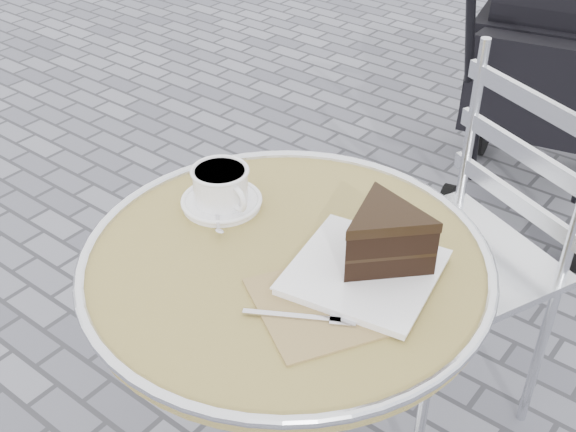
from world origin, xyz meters
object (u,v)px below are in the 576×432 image
Objects in this scene: cafe_table at (286,326)px; cake_plate_set at (379,246)px; baby_stroller at (552,73)px; bistro_chair at (487,215)px; cappuccino_set at (221,190)px.

cake_plate_set reaches higher than cafe_table.
baby_stroller is at bearing 88.61° from cake_plate_set.
bistro_chair is (-0.01, 0.51, -0.23)m from cake_plate_set.
bistro_chair is 1.04m from baby_stroller.
cappuccino_set is at bearing -107.01° from baby_stroller.
cafe_table is at bearing -80.09° from bistro_chair.
cappuccino_set is at bearing 171.54° from cake_plate_set.
cappuccino_set is at bearing -99.28° from bistro_chair.
cappuccino_set is 1.56m from baby_stroller.
baby_stroller is (-0.10, 1.58, -0.08)m from cafe_table.
baby_stroller is (-0.23, 1.01, -0.08)m from bistro_chair.
cafe_table is 1.59m from baby_stroller.
baby_stroller is (0.10, 1.53, -0.28)m from cappuccino_set.
cafe_table is 0.28m from cappuccino_set.
cappuccino_set is 0.34m from cake_plate_set.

